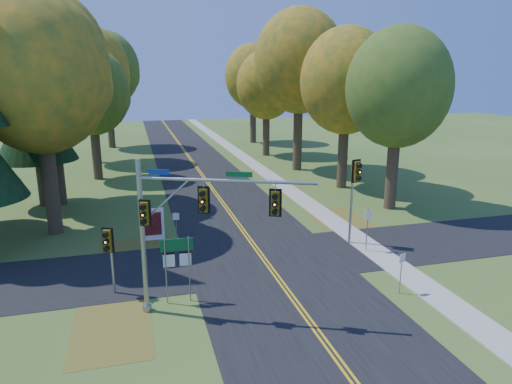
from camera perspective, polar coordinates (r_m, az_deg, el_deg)
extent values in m
plane|color=#366021|center=(22.62, 2.37, -10.23)|extent=(160.00, 160.00, 0.00)
cube|color=black|center=(22.61, 2.37, -10.21)|extent=(8.00, 160.00, 0.02)
cube|color=black|center=(24.37, 0.94, -8.32)|extent=(60.00, 6.00, 0.02)
cube|color=gold|center=(22.58, 2.12, -10.20)|extent=(0.10, 160.00, 0.01)
cube|color=gold|center=(22.64, 2.61, -10.14)|extent=(0.10, 160.00, 0.01)
cube|color=#9E998E|center=(25.04, 16.18, -8.23)|extent=(1.60, 160.00, 0.06)
cube|color=brown|center=(25.40, -14.74, -7.86)|extent=(4.00, 6.00, 0.00)
cube|color=brown|center=(30.23, 11.31, -4.03)|extent=(3.50, 8.00, 0.00)
cube|color=brown|center=(19.11, -17.52, -15.86)|extent=(3.00, 5.00, 0.00)
cylinder|color=#38281C|center=(29.92, -24.33, 1.45)|extent=(0.86, 0.86, 6.75)
ellipsoid|color=orange|center=(29.30, -25.61, 13.30)|extent=(8.00, 8.00, 9.20)
sphere|color=orange|center=(30.27, -22.01, 12.13)|extent=(4.80, 4.80, 4.80)
sphere|color=orange|center=(28.80, -28.88, 14.54)|extent=(4.40, 4.40, 4.40)
cylinder|color=#38281C|center=(34.00, 16.68, 2.98)|extent=(0.83, 0.83, 6.08)
ellipsoid|color=#566E22|center=(33.40, 17.37, 12.36)|extent=(7.20, 7.20, 8.28)
sphere|color=#566E22|center=(35.11, 18.36, 11.18)|extent=(4.32, 4.32, 4.32)
sphere|color=#566E22|center=(32.12, 16.22, 13.68)|extent=(3.96, 3.96, 3.96)
cylinder|color=#38281C|center=(36.65, -23.73, 4.24)|extent=(0.89, 0.89, 7.42)
ellipsoid|color=orange|center=(36.22, -24.83, 14.75)|extent=(8.60, 8.60, 9.89)
sphere|color=orange|center=(37.26, -21.70, 13.67)|extent=(5.16, 5.16, 5.16)
sphere|color=orange|center=(35.67, -27.67, 15.86)|extent=(4.73, 4.73, 4.73)
cylinder|color=#38281C|center=(39.55, 10.80, 5.04)|extent=(0.84, 0.84, 6.30)
ellipsoid|color=orange|center=(39.05, 11.21, 13.48)|extent=(7.60, 7.60, 8.74)
sphere|color=orange|center=(40.77, 12.40, 12.38)|extent=(4.56, 4.56, 4.56)
sphere|color=orange|center=(37.79, 9.92, 14.67)|extent=(4.18, 4.18, 4.18)
cylinder|color=#38281C|center=(44.60, -19.36, 5.09)|extent=(0.81, 0.81, 5.62)
ellipsoid|color=#566E22|center=(44.13, -19.93, 11.75)|extent=(6.80, 6.80, 7.82)
sphere|color=#566E22|center=(45.09, -18.01, 11.07)|extent=(4.08, 4.08, 4.08)
sphere|color=#566E22|center=(43.54, -21.67, 12.47)|extent=(3.74, 3.74, 3.74)
cylinder|color=#38281C|center=(46.41, 5.24, 7.44)|extent=(0.90, 0.90, 7.65)
ellipsoid|color=orange|center=(46.09, 5.45, 15.99)|extent=(8.80, 8.80, 10.12)
sphere|color=orange|center=(47.93, 6.89, 14.84)|extent=(5.28, 5.28, 5.28)
sphere|color=orange|center=(44.77, 3.95, 17.20)|extent=(4.84, 4.84, 4.84)
cylinder|color=#38281C|center=(53.16, -19.48, 7.20)|extent=(0.87, 0.87, 6.98)
ellipsoid|color=orange|center=(52.83, -20.07, 14.05)|extent=(8.20, 8.20, 9.43)
sphere|color=orange|center=(53.96, -18.11, 13.32)|extent=(4.92, 4.92, 4.92)
sphere|color=orange|center=(52.15, -21.84, 14.80)|extent=(4.51, 4.51, 4.51)
cylinder|color=#38281C|center=(55.00, 1.28, 7.64)|extent=(0.82, 0.82, 5.85)
ellipsoid|color=orange|center=(54.62, 1.31, 13.25)|extent=(7.00, 7.00, 8.05)
sphere|color=orange|center=(56.05, 2.40, 12.56)|extent=(4.20, 4.20, 4.20)
sphere|color=orange|center=(53.60, 0.24, 13.98)|extent=(3.85, 3.85, 3.85)
cylinder|color=#38281C|center=(63.90, -17.76, 8.53)|extent=(0.88, 0.88, 7.20)
ellipsoid|color=#566E22|center=(63.64, -18.22, 14.39)|extent=(8.40, 8.40, 9.66)
sphere|color=#566E22|center=(64.85, -16.59, 13.75)|extent=(5.04, 5.04, 5.04)
sphere|color=#566E22|center=(62.90, -19.70, 15.04)|extent=(4.62, 4.62, 4.62)
cylinder|color=#38281C|center=(65.53, -0.38, 9.04)|extent=(0.85, 0.85, 6.53)
ellipsoid|color=orange|center=(65.24, -0.38, 14.29)|extent=(7.80, 7.80, 8.97)
sphere|color=orange|center=(66.79, 0.68, 13.62)|extent=(4.68, 4.68, 4.68)
sphere|color=orange|center=(64.15, -1.42, 14.98)|extent=(4.29, 4.29, 4.29)
cylinder|color=#38281C|center=(37.03, -25.29, 1.00)|extent=(0.50, 0.50, 3.42)
cone|color=black|center=(36.36, -26.04, 7.81)|extent=(5.60, 5.60, 5.45)
cone|color=black|center=(36.21, -26.73, 13.92)|extent=(4.57, 4.57, 5.45)
cone|color=black|center=(36.49, -27.47, 20.01)|extent=(3.55, 3.55, 5.45)
cylinder|color=#95989D|center=(18.66, -13.98, -5.62)|extent=(0.20, 0.20, 6.35)
cylinder|color=#95989D|center=(19.89, -13.44, -13.87)|extent=(0.40, 0.40, 0.27)
cylinder|color=#95989D|center=(16.98, -3.79, 1.43)|extent=(6.29, 2.81, 0.13)
cylinder|color=#95989D|center=(17.85, -11.31, -1.19)|extent=(1.91, 0.89, 1.87)
cylinder|color=#95989D|center=(17.22, -6.58, 0.98)|extent=(0.04, 0.04, 0.33)
cube|color=#72590C|center=(17.37, -6.52, -0.99)|extent=(0.39, 0.37, 0.91)
cube|color=black|center=(17.37, -6.52, -0.99)|extent=(0.44, 0.21, 1.07)
sphere|color=orange|center=(17.18, -6.70, -1.18)|extent=(0.16, 0.16, 0.16)
cylinder|color=black|center=(17.10, -6.73, -0.24)|extent=(0.26, 0.22, 0.22)
cylinder|color=black|center=(17.18, -6.70, -1.18)|extent=(0.26, 0.22, 0.22)
cylinder|color=black|center=(17.26, -6.67, -2.11)|extent=(0.26, 0.22, 0.22)
cylinder|color=#95989D|center=(16.74, 2.46, 0.68)|extent=(0.04, 0.04, 0.33)
cube|color=#72590C|center=(16.90, 2.44, -1.35)|extent=(0.39, 0.37, 0.91)
cube|color=black|center=(16.90, 2.44, -1.35)|extent=(0.44, 0.21, 1.07)
sphere|color=orange|center=(16.70, 2.37, -1.54)|extent=(0.16, 0.16, 0.16)
cylinder|color=black|center=(16.62, 2.38, -0.58)|extent=(0.26, 0.22, 0.22)
cylinder|color=black|center=(16.70, 2.37, -1.54)|extent=(0.26, 0.22, 0.22)
cylinder|color=black|center=(16.78, 2.36, -2.50)|extent=(0.26, 0.22, 0.22)
cube|color=#72590C|center=(18.12, -13.68, -2.58)|extent=(0.39, 0.37, 0.91)
cube|color=black|center=(18.12, -13.68, -2.58)|extent=(0.44, 0.21, 1.07)
sphere|color=orange|center=(17.94, -13.92, -2.77)|extent=(0.16, 0.16, 0.16)
cylinder|color=black|center=(17.85, -13.98, -1.88)|extent=(0.26, 0.22, 0.22)
cylinder|color=black|center=(17.94, -13.92, -2.77)|extent=(0.26, 0.22, 0.22)
cylinder|color=black|center=(18.02, -13.87, -3.65)|extent=(0.26, 0.22, 0.22)
cube|color=navy|center=(17.64, -12.05, 2.47)|extent=(0.76, 0.36, 0.20)
cube|color=#0C5926|center=(16.83, -2.14, 2.22)|extent=(0.93, 0.43, 0.20)
cylinder|color=#95979D|center=(26.29, 11.82, -1.33)|extent=(0.13, 0.13, 4.86)
cube|color=#72590C|center=(25.67, 12.39, 2.58)|extent=(0.44, 0.41, 1.10)
cube|color=black|center=(25.67, 12.39, 2.58)|extent=(0.57, 0.16, 1.30)
sphere|color=orange|center=(25.49, 12.76, 2.47)|extent=(0.20, 0.20, 0.20)
cylinder|color=black|center=(25.42, 12.80, 3.25)|extent=(0.30, 0.23, 0.26)
cylinder|color=black|center=(25.49, 12.76, 2.47)|extent=(0.30, 0.23, 0.26)
cylinder|color=black|center=(25.56, 12.71, 1.70)|extent=(0.30, 0.23, 0.26)
cylinder|color=#9B9EA4|center=(21.15, -17.55, -8.22)|extent=(0.11, 0.11, 3.06)
cube|color=#72590C|center=(20.60, -18.00, -5.73)|extent=(0.41, 0.38, 0.96)
cube|color=black|center=(20.60, -18.00, -5.73)|extent=(0.47, 0.21, 1.13)
sphere|color=orange|center=(20.41, -18.24, -5.94)|extent=(0.17, 0.17, 0.17)
cylinder|color=black|center=(20.31, -18.31, -5.13)|extent=(0.27, 0.23, 0.23)
cylinder|color=black|center=(20.41, -18.24, -5.94)|extent=(0.27, 0.23, 0.23)
cylinder|color=black|center=(20.52, -18.17, -6.74)|extent=(0.27, 0.23, 0.23)
cylinder|color=gray|center=(19.72, -11.19, -9.69)|extent=(0.06, 0.06, 2.93)
cylinder|color=gray|center=(19.76, -8.32, -9.52)|extent=(0.06, 0.06, 2.93)
cube|color=#0B5227|center=(19.33, -9.91, -6.53)|extent=(1.37, 0.09, 0.54)
cube|color=silver|center=(19.33, -9.91, -6.53)|extent=(1.17, 0.05, 0.08)
cube|color=silver|center=(19.57, -10.83, -8.46)|extent=(0.49, 0.06, 0.54)
cube|color=black|center=(19.45, -10.87, -7.58)|extent=(0.49, 0.02, 0.10)
cube|color=silver|center=(19.60, -8.81, -8.34)|extent=(0.49, 0.06, 0.54)
cube|color=black|center=(19.48, -8.85, -7.46)|extent=(0.49, 0.02, 0.10)
cube|color=white|center=(27.43, -12.85, -3.96)|extent=(1.38, 0.21, 1.90)
cube|color=maroon|center=(27.31, -12.85, -3.92)|extent=(1.06, 0.04, 1.37)
cube|color=white|center=(27.68, -13.86, -5.58)|extent=(0.09, 0.09, 0.32)
cube|color=white|center=(27.69, -11.67, -5.44)|extent=(0.09, 0.09, 0.32)
cylinder|color=gray|center=(25.66, 13.71, -4.67)|extent=(0.06, 0.06, 2.43)
cube|color=silver|center=(25.37, 13.86, -2.80)|extent=(0.45, 0.16, 0.50)
cylinder|color=gray|center=(21.35, 17.66, -9.64)|extent=(0.04, 0.04, 1.94)
cube|color=silver|center=(21.07, 17.84, -7.90)|extent=(0.36, 0.15, 0.40)
cylinder|color=gray|center=(26.40, -9.91, -4.49)|extent=(0.04, 0.04, 1.94)
cube|color=silver|center=(26.17, -9.98, -3.04)|extent=(0.37, 0.06, 0.40)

